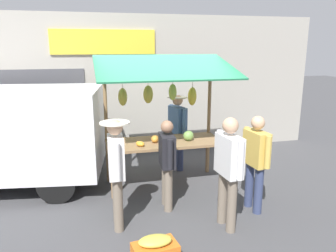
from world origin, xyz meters
TOP-DOWN VIEW (x-y plane):
  - ground_plane at (0.00, 0.00)m, footprint 40.00×40.00m
  - street_backdrop at (0.06, -2.20)m, footprint 9.00×0.30m
  - market_stall at (-0.00, -0.04)m, footprint 2.50×1.46m
  - vendor_with_sunhat at (-0.48, -0.75)m, footprint 0.43×0.69m
  - shopper_in_grey_tee at (1.04, 1.36)m, footprint 0.43×0.70m
  - shopper_with_ponytail at (-0.53, 1.78)m, footprint 0.26×0.71m
  - shopper_with_shopping_bag at (0.18, 0.96)m, footprint 0.26×0.66m
  - shopper_in_striped_shirt at (-1.19, 1.38)m, footprint 0.26×0.68m
  - produce_crate_near at (0.68, 2.34)m, footprint 0.60×0.41m

SIDE VIEW (x-z plane):
  - ground_plane at x=0.00m, z-range 0.00..0.00m
  - produce_crate_near at x=0.68m, z-range -0.02..0.34m
  - shopper_with_shopping_bag at x=0.18m, z-range 0.10..1.61m
  - shopper_in_striped_shirt at x=-1.19m, z-range 0.12..1.72m
  - vendor_with_sunhat at x=-0.48m, z-range 0.15..1.80m
  - shopper_in_grey_tee at x=1.04m, z-range 0.15..1.81m
  - shopper_with_ponytail at x=-0.53m, z-range 0.14..1.83m
  - market_stall at x=0.00m, z-range 0.29..2.79m
  - street_backdrop at x=0.06m, z-range 0.00..3.40m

